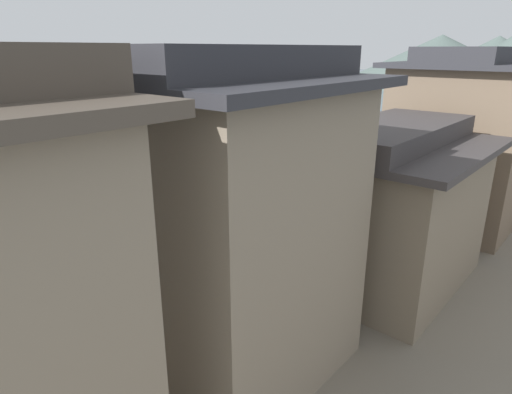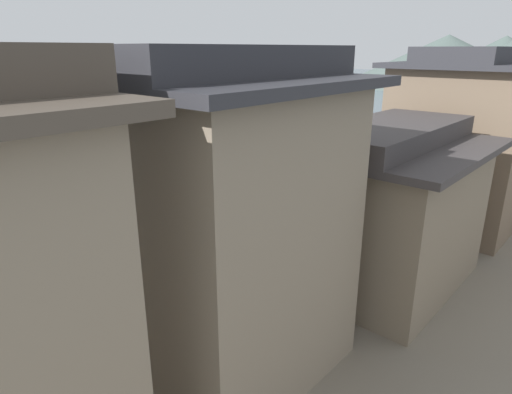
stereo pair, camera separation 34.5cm
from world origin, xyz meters
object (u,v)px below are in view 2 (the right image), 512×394
(house_waterfront_far, at_px, (485,123))
(stone_bridge, at_px, (470,94))
(boat_midriver_drifting, at_px, (402,178))
(house_waterfront_second, at_px, (235,226))
(boat_moored_far, at_px, (256,253))
(house_waterfront_tall, at_px, (382,206))
(house_waterfront_narrow, at_px, (456,143))
(boat_midriver_upstream, at_px, (184,181))
(boat_moored_third, at_px, (304,150))
(boat_moored_nearest, at_px, (490,141))
(boat_upstream_distant, at_px, (140,320))

(house_waterfront_far, height_order, stone_bridge, house_waterfront_far)
(boat_midriver_drifting, distance_m, house_waterfront_second, 24.92)
(boat_moored_far, xyz_separation_m, house_waterfront_tall, (5.82, 0.67, 3.64))
(house_waterfront_narrow, distance_m, stone_bridge, 43.01)
(house_waterfront_narrow, bearing_deg, stone_bridge, 105.56)
(house_waterfront_tall, relative_size, house_waterfront_narrow, 0.89)
(boat_midriver_drifting, relative_size, house_waterfront_narrow, 0.64)
(boat_midriver_upstream, relative_size, house_waterfront_tall, 0.74)
(boat_moored_third, distance_m, house_waterfront_far, 17.79)
(house_waterfront_second, bearing_deg, stone_bridge, 100.89)
(boat_midriver_upstream, distance_m, stone_bridge, 44.68)
(boat_moored_nearest, xyz_separation_m, stone_bridge, (-6.43, 13.06, 3.48))
(boat_moored_nearest, distance_m, house_waterfront_second, 43.56)
(boat_moored_third, relative_size, house_waterfront_second, 0.44)
(boat_moored_far, relative_size, boat_upstream_distant, 0.87)
(house_waterfront_narrow, bearing_deg, boat_upstream_distant, -109.99)
(house_waterfront_tall, xyz_separation_m, house_waterfront_far, (-0.51, 14.60, 1.30))
(boat_moored_nearest, height_order, boat_moored_far, boat_moored_nearest)
(boat_midriver_upstream, xyz_separation_m, house_waterfront_narrow, (17.74, 2.70, 4.88))
(boat_midriver_drifting, xyz_separation_m, house_waterfront_narrow, (6.26, -9.07, 4.97))
(boat_moored_nearest, height_order, boat_midriver_drifting, boat_moored_nearest)
(boat_moored_third, xyz_separation_m, boat_midriver_upstream, (-0.53, -14.28, -0.03))
(boat_midriver_upstream, distance_m, house_waterfront_far, 20.38)
(boat_moored_far, height_order, house_waterfront_narrow, house_waterfront_narrow)
(boat_moored_third, xyz_separation_m, house_waterfront_narrow, (17.21, -11.58, 4.85))
(boat_moored_nearest, bearing_deg, house_waterfront_narrow, -79.79)
(boat_moored_far, height_order, house_waterfront_second, house_waterfront_second)
(boat_moored_third, distance_m, boat_midriver_drifting, 11.22)
(house_waterfront_second, relative_size, house_waterfront_far, 1.00)
(house_waterfront_second, bearing_deg, boat_midriver_upstream, 144.75)
(house_waterfront_second, distance_m, house_waterfront_far, 21.98)
(boat_moored_nearest, bearing_deg, house_waterfront_far, -78.03)
(boat_midriver_upstream, height_order, house_waterfront_second, house_waterfront_second)
(house_waterfront_second, distance_m, stone_bridge, 57.17)
(boat_moored_far, distance_m, stone_bridge, 49.85)
(boat_moored_far, bearing_deg, boat_upstream_distant, -85.60)
(boat_moored_nearest, relative_size, house_waterfront_second, 0.66)
(boat_moored_nearest, distance_m, boat_midriver_upstream, 33.52)
(house_waterfront_tall, height_order, stone_bridge, house_waterfront_tall)
(house_waterfront_tall, distance_m, stone_bridge, 50.06)
(boat_midriver_upstream, bearing_deg, boat_moored_third, 87.86)
(boat_moored_nearest, relative_size, boat_moored_far, 1.44)
(house_waterfront_second, bearing_deg, boat_midriver_drifting, 103.08)
(boat_upstream_distant, relative_size, stone_bridge, 0.17)
(boat_moored_far, xyz_separation_m, boat_upstream_distant, (0.53, -6.89, 0.03))
(boat_upstream_distant, distance_m, house_waterfront_narrow, 16.60)
(boat_moored_nearest, relative_size, stone_bridge, 0.21)
(boat_moored_far, bearing_deg, boat_moored_third, 119.89)
(house_waterfront_second, bearing_deg, boat_moored_far, 127.85)
(boat_moored_third, bearing_deg, house_waterfront_tall, -47.91)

